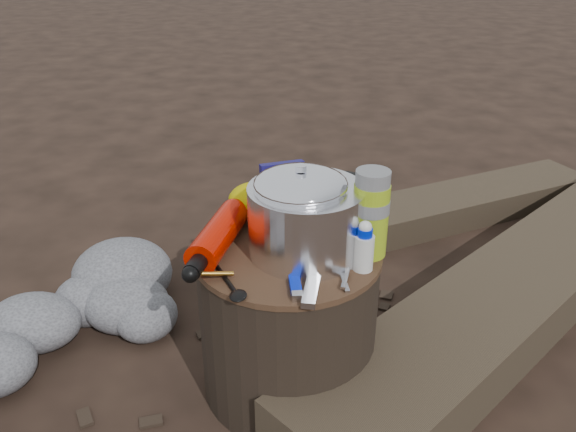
# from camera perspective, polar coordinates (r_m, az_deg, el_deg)

# --- Properties ---
(ground) EXTENTS (60.00, 60.00, 0.00)m
(ground) POSITION_cam_1_polar(r_m,az_deg,el_deg) (1.56, 0.00, -15.91)
(ground) COLOR black
(ground) RESTS_ON ground
(stump) EXTENTS (0.42, 0.42, 0.39)m
(stump) POSITION_cam_1_polar(r_m,az_deg,el_deg) (1.43, 0.00, -10.18)
(stump) COLOR black
(stump) RESTS_ON ground
(rock_ring) EXTENTS (0.46, 1.00, 0.20)m
(rock_ring) POSITION_cam_1_polar(r_m,az_deg,el_deg) (1.53, -22.38, -14.34)
(rock_ring) COLOR #5D5D62
(rock_ring) RESTS_ON ground
(log_main) EXTENTS (1.40, 1.59, 0.15)m
(log_main) POSITION_cam_1_polar(r_m,az_deg,el_deg) (1.88, 21.72, -6.84)
(log_main) COLOR #372D20
(log_main) RESTS_ON ground
(log_small) EXTENTS (1.23, 0.87, 0.11)m
(log_small) POSITION_cam_1_polar(r_m,az_deg,el_deg) (2.37, 15.40, 0.85)
(log_small) COLOR #372D20
(log_small) RESTS_ON ground
(foil_windscreen) EXTENTS (0.26, 0.26, 0.16)m
(foil_windscreen) POSITION_cam_1_polar(r_m,az_deg,el_deg) (1.29, 1.77, -0.40)
(foil_windscreen) COLOR silver
(foil_windscreen) RESTS_ON stump
(camping_pot) EXTENTS (0.20, 0.20, 0.20)m
(camping_pot) POSITION_cam_1_polar(r_m,az_deg,el_deg) (1.27, 1.23, 0.36)
(camping_pot) COLOR white
(camping_pot) RESTS_ON stump
(fuel_bottle) EXTENTS (0.11, 0.31, 0.07)m
(fuel_bottle) POSITION_cam_1_polar(r_m,az_deg,el_deg) (1.32, -6.87, -1.91)
(fuel_bottle) COLOR red
(fuel_bottle) RESTS_ON stump
(thermos) EXTENTS (0.08, 0.08, 0.20)m
(thermos) POSITION_cam_1_polar(r_m,az_deg,el_deg) (1.28, 8.10, 0.19)
(thermos) COLOR #90B019
(thermos) RESTS_ON stump
(travel_mug) EXTENTS (0.08, 0.08, 0.13)m
(travel_mug) POSITION_cam_1_polar(r_m,az_deg,el_deg) (1.41, 5.46, 1.31)
(travel_mug) COLOR black
(travel_mug) RESTS_ON stump
(stuff_sack) EXTENTS (0.14, 0.11, 0.09)m
(stuff_sack) POSITION_cam_1_polar(r_m,az_deg,el_deg) (1.45, -3.18, 1.46)
(stuff_sack) COLOR #BCAC00
(stuff_sack) RESTS_ON stump
(food_pouch) EXTENTS (0.11, 0.07, 0.14)m
(food_pouch) POSITION_cam_1_polar(r_m,az_deg,el_deg) (1.45, -0.49, 2.58)
(food_pouch) COLOR #140F56
(food_pouch) RESTS_ON stump
(lighter) EXTENTS (0.04, 0.09, 0.02)m
(lighter) POSITION_cam_1_polar(r_m,az_deg,el_deg) (1.19, 0.70, -6.70)
(lighter) COLOR #021BC4
(lighter) RESTS_ON stump
(multitool) EXTENTS (0.03, 0.10, 0.01)m
(multitool) POSITION_cam_1_polar(r_m,az_deg,el_deg) (1.17, 2.27, -7.44)
(multitool) COLOR silver
(multitool) RESTS_ON stump
(pot_grabber) EXTENTS (0.04, 0.12, 0.01)m
(pot_grabber) POSITION_cam_1_polar(r_m,az_deg,el_deg) (1.23, 5.37, -5.73)
(pot_grabber) COLOR silver
(pot_grabber) RESTS_ON stump
(spork) EXTENTS (0.10, 0.13, 0.01)m
(spork) POSITION_cam_1_polar(r_m,az_deg,el_deg) (1.22, -6.03, -6.23)
(spork) COLOR black
(spork) RESTS_ON stump
(squeeze_bottle) EXTENTS (0.04, 0.04, 0.10)m
(squeeze_bottle) POSITION_cam_1_polar(r_m,az_deg,el_deg) (1.24, 7.46, -3.17)
(squeeze_bottle) COLOR silver
(squeeze_bottle) RESTS_ON stump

